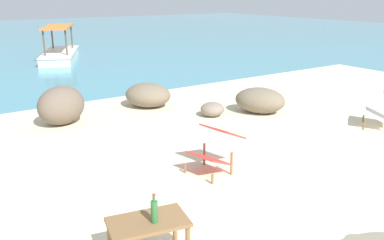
% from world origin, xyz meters
% --- Properties ---
extents(sand_beach, '(18.00, 14.00, 0.04)m').
position_xyz_m(sand_beach, '(0.00, 0.00, 0.02)').
color(sand_beach, beige).
rests_on(sand_beach, ground).
extents(low_bench_table, '(0.83, 0.58, 0.42)m').
position_xyz_m(low_bench_table, '(-2.12, 0.81, 0.39)').
color(low_bench_table, brown).
rests_on(low_bench_table, sand_beach).
extents(bottle, '(0.07, 0.07, 0.30)m').
position_xyz_m(bottle, '(-2.08, 0.74, 0.58)').
color(bottle, '#2D6B38').
rests_on(bottle, low_bench_table).
extents(deck_chair_near, '(0.86, 0.69, 0.68)m').
position_xyz_m(deck_chair_near, '(-0.32, 2.11, 0.42)').
color(deck_chair_near, brown).
rests_on(deck_chair_near, sand_beach).
extents(shore_rock_large, '(1.24, 1.33, 0.55)m').
position_xyz_m(shore_rock_large, '(2.31, 4.00, 0.31)').
color(shore_rock_large, '#756651').
rests_on(shore_rock_large, sand_beach).
extents(shore_rock_medium, '(1.23, 1.13, 0.76)m').
position_xyz_m(shore_rock_medium, '(-1.48, 5.58, 0.42)').
color(shore_rock_medium, '#6B5B4C').
rests_on(shore_rock_medium, sand_beach).
extents(shore_rock_small, '(1.33, 1.37, 0.54)m').
position_xyz_m(shore_rock_small, '(0.54, 5.79, 0.31)').
color(shore_rock_small, '#756651').
rests_on(shore_rock_small, sand_beach).
extents(shore_rock_flat, '(0.57, 0.56, 0.30)m').
position_xyz_m(shore_rock_flat, '(1.30, 4.36, 0.19)').
color(shore_rock_flat, gray).
rests_on(shore_rock_flat, sand_beach).
extents(boat_white, '(2.52, 3.83, 1.29)m').
position_xyz_m(boat_white, '(1.01, 13.91, 0.29)').
color(boat_white, white).
rests_on(boat_white, water_surface).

